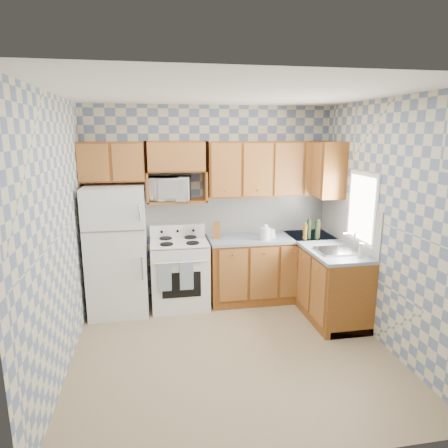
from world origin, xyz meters
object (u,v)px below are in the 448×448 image
at_px(electric_kettle, 265,234).
at_px(microwave, 169,188).
at_px(refrigerator, 117,250).
at_px(stove_body, 180,274).

bearing_deg(electric_kettle, microwave, 164.95).
bearing_deg(refrigerator, stove_body, 1.78).
relative_size(refrigerator, electric_kettle, 9.90).
bearing_deg(refrigerator, electric_kettle, -3.88).
bearing_deg(stove_body, refrigerator, -178.22).
distance_m(refrigerator, microwave, 1.06).
distance_m(stove_body, microwave, 1.18).
relative_size(microwave, electric_kettle, 3.33).
bearing_deg(microwave, refrigerator, -153.64).
distance_m(refrigerator, electric_kettle, 1.97).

